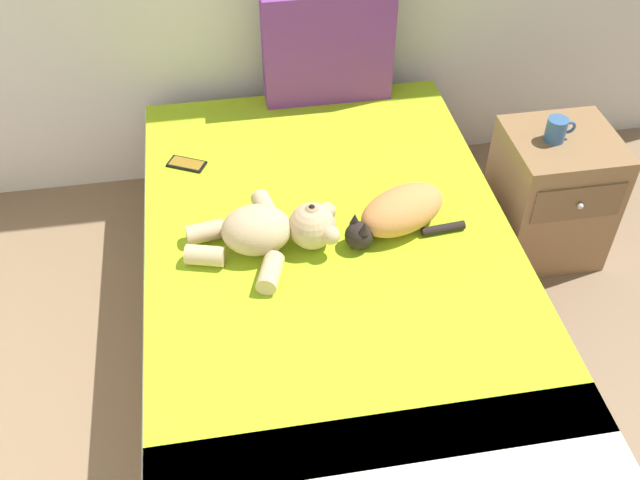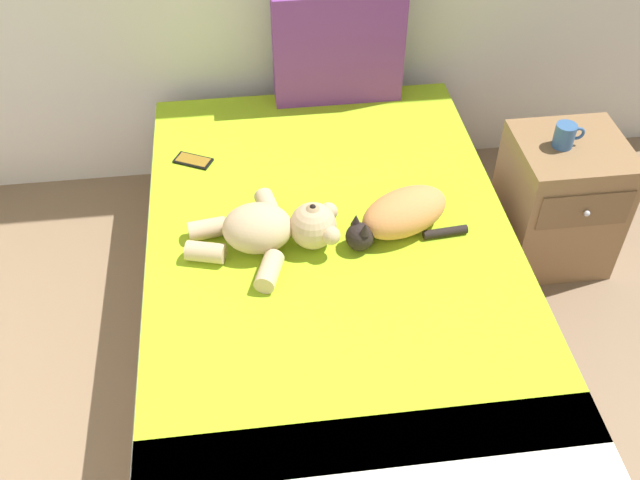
# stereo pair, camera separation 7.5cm
# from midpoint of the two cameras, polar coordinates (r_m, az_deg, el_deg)

# --- Properties ---
(bed) EXTENTS (1.35, 2.08, 0.47)m
(bed) POSITION_cam_midpoint_polar(r_m,az_deg,el_deg) (2.73, 1.79, -3.99)
(bed) COLOR olive
(bed) RESTS_ON ground_plane
(patterned_cushion) EXTENTS (0.55, 0.13, 0.49)m
(patterned_cushion) POSITION_cam_midpoint_polar(r_m,az_deg,el_deg) (3.20, 2.12, 14.84)
(patterned_cushion) COLOR #72338C
(patterned_cushion) RESTS_ON bed
(cat) EXTENTS (0.44, 0.32, 0.15)m
(cat) POSITION_cam_midpoint_polar(r_m,az_deg,el_deg) (2.59, 7.10, 1.94)
(cat) COLOR #D18447
(cat) RESTS_ON bed
(teddy_bear) EXTENTS (0.54, 0.48, 0.18)m
(teddy_bear) POSITION_cam_midpoint_polar(r_m,az_deg,el_deg) (2.51, -2.79, 0.86)
(teddy_bear) COLOR tan
(teddy_bear) RESTS_ON bed
(cell_phone) EXTENTS (0.16, 0.13, 0.01)m
(cell_phone) POSITION_cam_midpoint_polar(r_m,az_deg,el_deg) (2.96, -9.14, 6.12)
(cell_phone) COLOR black
(cell_phone) RESTS_ON bed
(nightstand) EXTENTS (0.43, 0.44, 0.57)m
(nightstand) POSITION_cam_midpoint_polar(r_m,az_deg,el_deg) (3.19, 18.74, 2.88)
(nightstand) COLOR olive
(nightstand) RESTS_ON ground_plane
(mug) EXTENTS (0.12, 0.08, 0.09)m
(mug) POSITION_cam_midpoint_polar(r_m,az_deg,el_deg) (2.98, 19.27, 7.70)
(mug) COLOR #33598C
(mug) RESTS_ON nightstand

